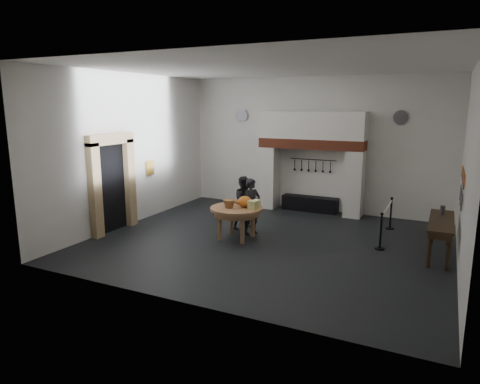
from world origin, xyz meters
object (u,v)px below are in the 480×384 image
at_px(visitor_near, 252,207).
at_px(barrier_post_far, 391,214).
at_px(work_table, 237,208).
at_px(iron_range, 310,204).
at_px(barrier_post_near, 381,232).
at_px(side_table, 442,221).
at_px(visitor_far, 245,203).

height_order(visitor_near, barrier_post_far, visitor_near).
xyz_separation_m(work_table, barrier_post_far, (3.66, 2.78, -0.39)).
xyz_separation_m(iron_range, barrier_post_near, (2.75, -3.05, 0.20)).
distance_m(visitor_near, barrier_post_far, 4.13).
relative_size(iron_range, work_table, 1.34).
relative_size(visitor_near, barrier_post_far, 1.76).
height_order(barrier_post_near, barrier_post_far, same).
bearing_deg(barrier_post_near, barrier_post_far, 90.00).
xyz_separation_m(visitor_near, side_table, (4.81, 0.35, 0.08)).
bearing_deg(side_table, visitor_far, 179.43).
bearing_deg(barrier_post_far, iron_range, 159.10).
height_order(visitor_far, barrier_post_far, visitor_far).
distance_m(iron_range, visitor_near, 3.39).
xyz_separation_m(iron_range, work_table, (-0.91, -3.83, 0.59)).
distance_m(work_table, visitor_far, 0.98).
height_order(side_table, barrier_post_near, same).
xyz_separation_m(work_table, barrier_post_near, (3.66, 0.78, -0.39)).
relative_size(visitor_near, side_table, 0.72).
relative_size(visitor_near, visitor_far, 1.02).
height_order(visitor_near, side_table, visitor_near).
xyz_separation_m(side_table, barrier_post_far, (-1.35, 1.88, -0.42)).
relative_size(side_table, barrier_post_near, 2.44).
height_order(visitor_far, barrier_post_near, visitor_far).
distance_m(barrier_post_near, barrier_post_far, 2.00).
bearing_deg(side_table, visitor_near, -175.87).
xyz_separation_m(visitor_near, visitor_far, (-0.40, 0.40, -0.01)).
relative_size(visitor_far, barrier_post_far, 1.73).
bearing_deg(iron_range, visitor_near, -102.27).
bearing_deg(iron_range, side_table, -35.52).
relative_size(iron_range, side_table, 0.86).
relative_size(work_table, side_table, 0.64).
bearing_deg(visitor_near, side_table, -58.31).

